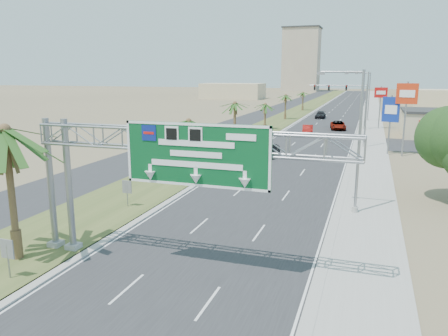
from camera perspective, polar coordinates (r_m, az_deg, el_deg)
name	(u,v)px	position (r m, az deg, el deg)	size (l,w,h in m)	color
road	(339,112)	(119.77, 14.74, 7.15)	(12.00, 300.00, 0.02)	#28282B
sidewalk_right	(373,112)	(119.49, 18.83, 6.91)	(4.00, 300.00, 0.10)	#9E9B93
median_grass	(301,110)	(120.85, 9.98, 7.43)	(7.00, 300.00, 0.12)	#435124
opposing_road	(275,110)	(122.10, 6.70, 7.55)	(8.00, 300.00, 0.02)	#28282B
sign_gantry	(170,151)	(21.44, -7.12, 2.28)	(16.75, 1.24, 7.50)	gray
palm_near	(5,131)	(24.50, -26.71, 4.37)	(5.70, 5.70, 8.35)	brown
palm_row_b	(189,122)	(44.98, -4.64, 6.01)	(3.99, 3.99, 5.95)	brown
palm_row_c	(235,104)	(59.89, 1.43, 8.31)	(3.99, 3.99, 6.75)	brown
palm_row_d	(265,105)	(77.32, 5.41, 8.21)	(3.99, 3.99, 5.45)	brown
palm_row_e	(286,96)	(95.84, 8.06, 9.31)	(3.99, 3.99, 6.15)	brown
palm_row_f	(303,93)	(120.50, 10.30, 9.62)	(3.99, 3.99, 5.75)	brown
streetlight_near	(356,148)	(31.51, 16.84, 2.50)	(3.27, 0.44, 10.00)	gray
streetlight_mid	(364,112)	(61.31, 17.87, 6.91)	(3.27, 0.44, 10.00)	gray
streetlight_far	(368,98)	(97.23, 18.28, 8.63)	(3.27, 0.44, 10.00)	gray
signal_mast	(354,102)	(81.27, 16.64, 8.26)	(10.28, 0.71, 8.00)	gray
median_signback_a	(7,252)	(23.45, -26.44, -9.78)	(0.75, 0.08, 2.08)	gray
median_signback_b	(127,189)	(32.85, -12.55, -2.67)	(0.75, 0.08, 2.08)	gray
tower_distant	(301,60)	(262.30, 10.06, 13.71)	(20.00, 16.00, 35.00)	tan
building_distant_left	(233,91)	(177.37, 1.15, 10.02)	(24.00, 14.00, 6.00)	#CEC08B
building_distant_right	(448,98)	(150.86, 27.19, 8.13)	(20.00, 12.00, 5.00)	#CEC08B
car_left_lane	(270,150)	(52.51, 6.02, 2.32)	(1.83, 4.55, 1.55)	black
car_mid_lane	(308,130)	(72.48, 10.87, 4.90)	(1.66, 4.75, 1.56)	maroon
car_right_lane	(338,125)	(80.35, 14.67, 5.40)	(2.51, 5.44, 1.51)	gray
car_far	(320,115)	(100.19, 12.49, 6.77)	(2.07, 5.09, 1.48)	black
pole_sign_red_near	(407,98)	(56.05, 22.76, 8.43)	(2.42, 0.69, 8.85)	gray
pole_sign_blue	(391,112)	(56.58, 20.95, 6.89)	(2.00, 0.85, 7.23)	gray
pole_sign_red_far	(381,96)	(83.23, 19.79, 8.89)	(2.22, 0.55, 7.58)	gray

